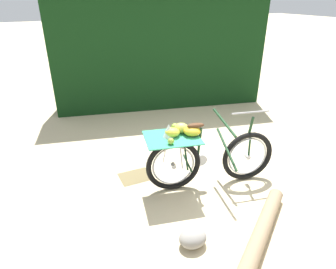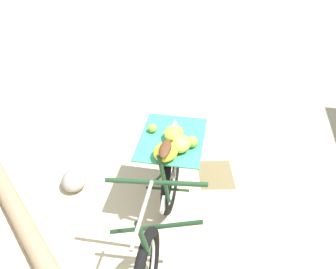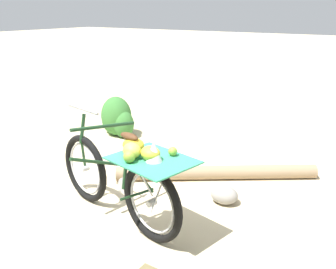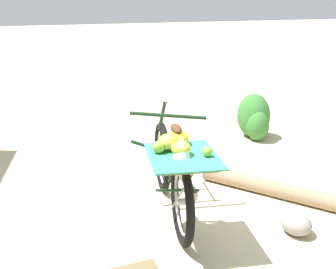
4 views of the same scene
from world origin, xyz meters
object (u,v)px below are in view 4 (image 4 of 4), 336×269
(bicycle, at_px, (172,170))
(fallen_log, at_px, (315,199))
(shrub_cluster, at_px, (254,118))
(path_stone, at_px, (296,223))

(bicycle, xyz_separation_m, fallen_log, (-0.32, -1.38, -0.40))
(shrub_cluster, bearing_deg, path_stone, 155.44)
(bicycle, xyz_separation_m, path_stone, (-0.65, -0.89, -0.39))
(bicycle, height_order, path_stone, bicycle)
(path_stone, bearing_deg, fallen_log, -55.56)
(fallen_log, xyz_separation_m, shrub_cluster, (2.12, -0.63, 0.20))
(shrub_cluster, bearing_deg, fallen_log, 163.46)
(fallen_log, relative_size, shrub_cluster, 3.61)
(fallen_log, height_order, shrub_cluster, shrub_cluster)
(fallen_log, height_order, path_stone, path_stone)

